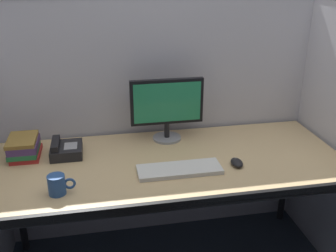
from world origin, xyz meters
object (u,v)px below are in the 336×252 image
object	(u,v)px
desk	(170,169)
monitor_center	(167,105)
computer_mouse	(237,163)
keyboard_main	(179,169)
book_stack	(24,147)
desk_phone	(65,150)
coffee_mug	(57,185)

from	to	relation	value
desk	monitor_center	xyz separation A→B (m)	(0.04, 0.28, 0.27)
computer_mouse	keyboard_main	bearing A→B (deg)	-178.95
book_stack	desk_phone	bearing A→B (deg)	-6.01
desk	keyboard_main	size ratio (longest dim) A/B	4.42
desk	desk_phone	size ratio (longest dim) A/B	10.00
monitor_center	keyboard_main	world-z (taller)	monitor_center
monitor_center	desk_phone	size ratio (longest dim) A/B	2.26
monitor_center	book_stack	world-z (taller)	monitor_center
monitor_center	desk_phone	world-z (taller)	monitor_center
keyboard_main	computer_mouse	size ratio (longest dim) A/B	4.48
desk_phone	keyboard_main	bearing A→B (deg)	-27.18
keyboard_main	desk_phone	distance (m)	0.65
keyboard_main	computer_mouse	bearing A→B (deg)	1.05
monitor_center	computer_mouse	xyz separation A→B (m)	(0.30, -0.40, -0.20)
coffee_mug	keyboard_main	bearing A→B (deg)	9.48
coffee_mug	book_stack	distance (m)	0.47
keyboard_main	coffee_mug	distance (m)	0.60
computer_mouse	desk_phone	xyz separation A→B (m)	(-0.89, 0.29, 0.02)
desk_phone	book_stack	bearing A→B (deg)	173.99
desk	monitor_center	bearing A→B (deg)	82.84
keyboard_main	computer_mouse	distance (m)	0.31
computer_mouse	desk_phone	size ratio (longest dim) A/B	0.51
monitor_center	keyboard_main	bearing A→B (deg)	-91.45
desk	keyboard_main	distance (m)	0.13
monitor_center	coffee_mug	bearing A→B (deg)	-140.34
coffee_mug	book_stack	xyz separation A→B (m)	(-0.20, 0.42, 0.01)
computer_mouse	desk_phone	distance (m)	0.94
monitor_center	desk_phone	xyz separation A→B (m)	(-0.59, -0.10, -0.18)
keyboard_main	coffee_mug	bearing A→B (deg)	-170.52
keyboard_main	coffee_mug	size ratio (longest dim) A/B	3.41
desk	keyboard_main	bearing A→B (deg)	-77.71
desk	book_stack	xyz separation A→B (m)	(-0.77, 0.20, 0.11)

